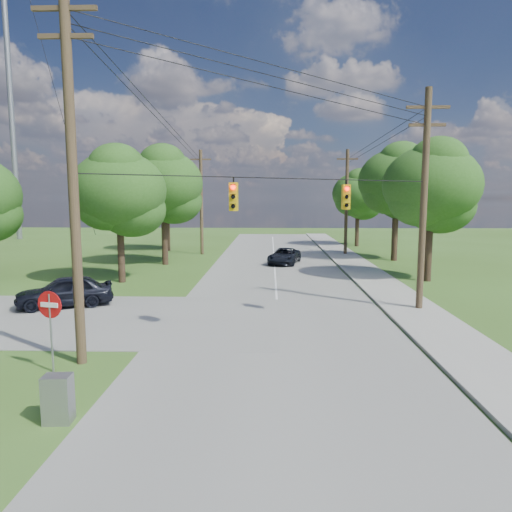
{
  "coord_description": "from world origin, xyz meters",
  "views": [
    {
      "loc": [
        1.62,
        -13.96,
        5.42
      ],
      "look_at": [
        1.04,
        5.0,
        3.01
      ],
      "focal_mm": 32.0,
      "sensor_mm": 36.0,
      "label": 1
    }
  ],
  "objects_px": {
    "pole_sw": "(73,172)",
    "control_cabinet": "(58,399)",
    "do_not_enter_sign": "(50,314)",
    "pole_north_e": "(346,201)",
    "car_cross_dark": "(65,291)",
    "car_main_north": "(284,256)",
    "pole_north_w": "(201,201)",
    "pole_ne": "(424,197)"
  },
  "relations": [
    {
      "from": "pole_sw",
      "to": "control_cabinet",
      "type": "xyz_separation_m",
      "value": [
        1.1,
        -4.01,
        -5.63
      ]
    },
    {
      "from": "control_cabinet",
      "to": "do_not_enter_sign",
      "type": "height_order",
      "value": "do_not_enter_sign"
    },
    {
      "from": "pole_north_e",
      "to": "pole_sw",
      "type": "bearing_deg",
      "value": -114.52
    },
    {
      "from": "pole_north_e",
      "to": "car_cross_dark",
      "type": "xyz_separation_m",
      "value": [
        -17.52,
        -21.9,
        -4.32
      ]
    },
    {
      "from": "pole_sw",
      "to": "car_main_north",
      "type": "bearing_deg",
      "value": 72.23
    },
    {
      "from": "pole_north_w",
      "to": "car_main_north",
      "type": "relative_size",
      "value": 2.16
    },
    {
      "from": "car_cross_dark",
      "to": "car_main_north",
      "type": "bearing_deg",
      "value": 120.31
    },
    {
      "from": "car_cross_dark",
      "to": "car_main_north",
      "type": "height_order",
      "value": "car_cross_dark"
    },
    {
      "from": "pole_sw",
      "to": "car_cross_dark",
      "type": "distance_m",
      "value": 10.24
    },
    {
      "from": "pole_ne",
      "to": "pole_north_w",
      "type": "distance_m",
      "value": 26.03
    },
    {
      "from": "car_main_north",
      "to": "pole_sw",
      "type": "bearing_deg",
      "value": -94.33
    },
    {
      "from": "do_not_enter_sign",
      "to": "pole_sw",
      "type": "bearing_deg",
      "value": 67.52
    },
    {
      "from": "pole_ne",
      "to": "control_cabinet",
      "type": "relative_size",
      "value": 8.85
    },
    {
      "from": "car_main_north",
      "to": "control_cabinet",
      "type": "xyz_separation_m",
      "value": [
        -6.32,
        -27.18,
        -0.08
      ]
    },
    {
      "from": "pole_ne",
      "to": "car_cross_dark",
      "type": "relative_size",
      "value": 2.29
    },
    {
      "from": "pole_ne",
      "to": "do_not_enter_sign",
      "type": "bearing_deg",
      "value": -149.22
    },
    {
      "from": "pole_north_e",
      "to": "control_cabinet",
      "type": "relative_size",
      "value": 8.43
    },
    {
      "from": "pole_ne",
      "to": "control_cabinet",
      "type": "height_order",
      "value": "pole_ne"
    },
    {
      "from": "pole_north_e",
      "to": "do_not_enter_sign",
      "type": "distance_m",
      "value": 33.65
    },
    {
      "from": "pole_sw",
      "to": "pole_north_e",
      "type": "height_order",
      "value": "pole_sw"
    },
    {
      "from": "car_main_north",
      "to": "do_not_enter_sign",
      "type": "distance_m",
      "value": 25.29
    },
    {
      "from": "pole_north_e",
      "to": "car_main_north",
      "type": "bearing_deg",
      "value": -133.37
    },
    {
      "from": "pole_ne",
      "to": "pole_north_w",
      "type": "bearing_deg",
      "value": 122.29
    },
    {
      "from": "control_cabinet",
      "to": "do_not_enter_sign",
      "type": "relative_size",
      "value": 0.46
    },
    {
      "from": "pole_sw",
      "to": "car_cross_dark",
      "type": "xyz_separation_m",
      "value": [
        -4.02,
        7.7,
        -5.41
      ]
    },
    {
      "from": "pole_north_e",
      "to": "pole_north_w",
      "type": "relative_size",
      "value": 1.0
    },
    {
      "from": "car_cross_dark",
      "to": "pole_sw",
      "type": "bearing_deg",
      "value": 4.39
    },
    {
      "from": "pole_north_e",
      "to": "car_cross_dark",
      "type": "bearing_deg",
      "value": -128.66
    },
    {
      "from": "pole_north_e",
      "to": "car_main_north",
      "type": "height_order",
      "value": "pole_north_e"
    },
    {
      "from": "control_cabinet",
      "to": "pole_north_w",
      "type": "bearing_deg",
      "value": 88.81
    },
    {
      "from": "pole_sw",
      "to": "pole_ne",
      "type": "relative_size",
      "value": 1.14
    },
    {
      "from": "control_cabinet",
      "to": "pole_north_e",
      "type": "bearing_deg",
      "value": 66.01
    },
    {
      "from": "pole_sw",
      "to": "pole_ne",
      "type": "distance_m",
      "value": 15.51
    },
    {
      "from": "pole_north_w",
      "to": "car_cross_dark",
      "type": "xyz_separation_m",
      "value": [
        -3.62,
        -21.9,
        -4.32
      ]
    },
    {
      "from": "pole_north_w",
      "to": "car_cross_dark",
      "type": "height_order",
      "value": "pole_north_w"
    },
    {
      "from": "control_cabinet",
      "to": "do_not_enter_sign",
      "type": "distance_m",
      "value": 3.85
    },
    {
      "from": "pole_sw",
      "to": "do_not_enter_sign",
      "type": "bearing_deg",
      "value": -126.55
    },
    {
      "from": "pole_north_e",
      "to": "do_not_enter_sign",
      "type": "height_order",
      "value": "pole_north_e"
    },
    {
      "from": "pole_sw",
      "to": "pole_ne",
      "type": "bearing_deg",
      "value": 29.38
    },
    {
      "from": "pole_sw",
      "to": "control_cabinet",
      "type": "distance_m",
      "value": 7.0
    },
    {
      "from": "car_cross_dark",
      "to": "pole_ne",
      "type": "bearing_deg",
      "value": 66.48
    },
    {
      "from": "car_cross_dark",
      "to": "control_cabinet",
      "type": "height_order",
      "value": "car_cross_dark"
    }
  ]
}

